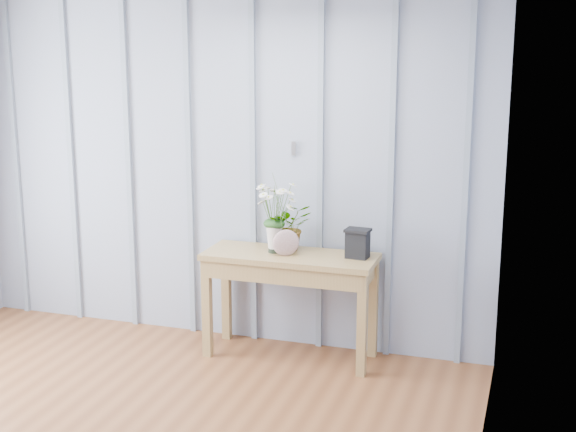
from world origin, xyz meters
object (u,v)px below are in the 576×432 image
(sideboard, at_px, (290,270))
(carved_box, at_px, (358,243))
(daisy_vase, at_px, (274,206))
(felt_disc_vessel, at_px, (286,243))

(sideboard, height_order, carved_box, carved_box)
(sideboard, bearing_deg, carved_box, 5.73)
(daisy_vase, distance_m, felt_disc_vessel, 0.27)
(carved_box, bearing_deg, daisy_vase, -176.26)
(sideboard, height_order, felt_disc_vessel, felt_disc_vessel)
(carved_box, bearing_deg, sideboard, -174.27)
(felt_disc_vessel, xyz_separation_m, carved_box, (0.48, 0.10, 0.01))
(felt_disc_vessel, bearing_deg, carved_box, -17.30)
(sideboard, height_order, daisy_vase, daisy_vase)
(carved_box, bearing_deg, felt_disc_vessel, -167.83)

